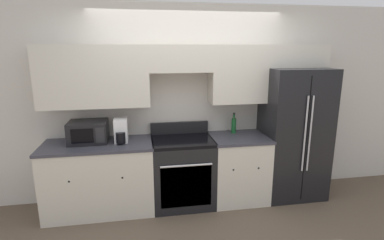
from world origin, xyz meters
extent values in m
plane|color=brown|center=(0.00, 0.00, 0.00)|extent=(12.00, 12.00, 0.00)
cube|color=beige|center=(0.00, 0.66, 1.30)|extent=(8.00, 0.06, 2.60)
cube|color=beige|center=(-1.18, 0.46, 1.70)|extent=(1.32, 0.33, 0.75)
cube|color=beige|center=(-0.12, 0.46, 1.91)|extent=(0.79, 0.33, 0.34)
cube|color=beige|center=(1.05, 0.46, 1.70)|extent=(1.57, 0.33, 0.75)
cube|color=beige|center=(-1.18, 0.31, 0.43)|extent=(1.32, 0.62, 0.86)
cube|color=#383842|center=(-1.18, 0.31, 0.88)|extent=(1.34, 0.64, 0.03)
sphere|color=black|center=(-1.47, 0.00, 0.56)|extent=(0.03, 0.03, 0.03)
sphere|color=black|center=(-0.88, 0.00, 0.56)|extent=(0.03, 0.03, 0.03)
cube|color=beige|center=(0.64, 0.31, 0.43)|extent=(0.73, 0.62, 0.86)
cube|color=#383842|center=(0.64, 0.31, 0.88)|extent=(0.76, 0.64, 0.03)
sphere|color=black|center=(0.47, 0.00, 0.56)|extent=(0.03, 0.03, 0.03)
sphere|color=black|center=(0.80, 0.00, 0.56)|extent=(0.03, 0.03, 0.03)
cube|color=black|center=(-0.12, 0.31, 0.43)|extent=(0.79, 0.62, 0.85)
cube|color=black|center=(-0.12, 0.01, 0.38)|extent=(0.63, 0.01, 0.55)
cube|color=black|center=(-0.12, 0.31, 0.87)|extent=(0.79, 0.62, 0.04)
cube|color=black|center=(-0.12, 0.59, 0.97)|extent=(0.79, 0.04, 0.16)
cylinder|color=silver|center=(-0.12, -0.02, 0.67)|extent=(0.63, 0.02, 0.02)
cube|color=black|center=(1.42, 0.36, 0.89)|extent=(0.84, 0.72, 1.78)
cube|color=black|center=(1.42, 0.00, 0.89)|extent=(0.01, 0.01, 1.64)
cylinder|color=#B7B7BC|center=(1.38, -0.02, 0.98)|extent=(0.02, 0.02, 0.98)
cylinder|color=#B7B7BC|center=(1.45, -0.02, 0.98)|extent=(0.02, 0.02, 0.98)
cube|color=black|center=(-1.29, 0.39, 1.03)|extent=(0.46, 0.35, 0.27)
cube|color=black|center=(-1.33, 0.21, 1.03)|extent=(0.25, 0.01, 0.17)
cube|color=#262628|center=(-1.12, 0.21, 1.03)|extent=(0.10, 0.01, 0.19)
cylinder|color=#195928|center=(0.61, 0.49, 1.00)|extent=(0.06, 0.06, 0.20)
cylinder|color=#195928|center=(0.61, 0.49, 1.13)|extent=(0.03, 0.03, 0.06)
cylinder|color=black|center=(0.61, 0.49, 1.17)|extent=(0.03, 0.03, 0.02)
cube|color=white|center=(-0.89, 0.35, 1.04)|extent=(0.16, 0.20, 0.29)
cylinder|color=black|center=(-0.89, 0.24, 0.98)|extent=(0.11, 0.11, 0.13)
camera|label=1|loc=(-0.64, -3.33, 2.04)|focal=28.00mm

